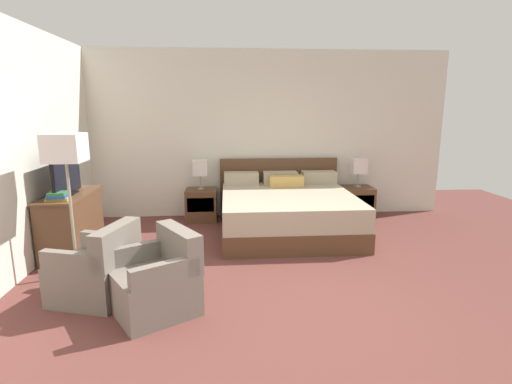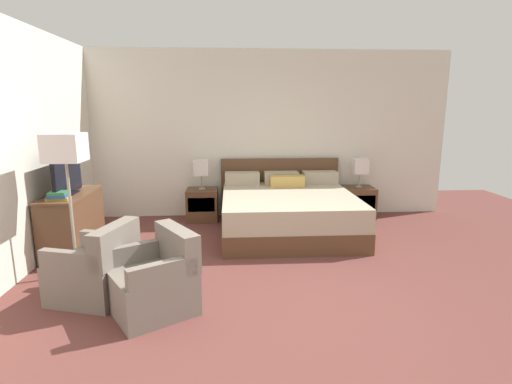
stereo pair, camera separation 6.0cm
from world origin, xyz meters
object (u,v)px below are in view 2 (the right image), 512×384
object	(u,v)px
nightstand_left	(202,205)
armchair_by_window	(97,270)
table_lamp_left	(201,168)
table_lamp_right	(360,166)
floor_lamp	(66,155)
book_red_cover	(58,199)
book_small_top	(58,193)
armchair_companion	(156,281)
nightstand_right	(358,202)
book_blue_cover	(58,196)
bed	(287,211)
tv	(67,171)
dresser	(72,222)

from	to	relation	value
nightstand_left	armchair_by_window	world-z (taller)	armchair_by_window
table_lamp_left	table_lamp_right	bearing A→B (deg)	0.00
nightstand_left	table_lamp_left	distance (m)	0.62
table_lamp_right	floor_lamp	xyz separation A→B (m)	(-3.94, -2.19, 0.48)
book_red_cover	book_small_top	world-z (taller)	book_small_top
armchair_by_window	armchair_companion	xyz separation A→B (m)	(0.63, -0.30, 0.00)
nightstand_right	table_lamp_left	xyz separation A→B (m)	(-2.66, 0.00, 0.62)
armchair_companion	floor_lamp	distance (m)	1.73
book_blue_cover	table_lamp_left	bearing A→B (deg)	49.05
book_red_cover	nightstand_right	bearing A→B (deg)	23.08
bed	table_lamp_right	bearing A→B (deg)	28.86
tv	armchair_companion	bearing A→B (deg)	-49.92
nightstand_right	dresser	distance (m)	4.48
table_lamp_left	armchair_by_window	world-z (taller)	table_lamp_left
nightstand_right	book_red_cover	bearing A→B (deg)	-156.92
dresser	bed	bearing A→B (deg)	13.30
nightstand_left	nightstand_right	distance (m)	2.66
armchair_by_window	armchair_companion	world-z (taller)	same
dresser	book_small_top	size ratio (longest dim) A/B	5.96
nightstand_left	floor_lamp	size ratio (longest dim) A/B	0.33
bed	book_blue_cover	xyz separation A→B (m)	(-2.90, -1.07, 0.51)
bed	dresser	size ratio (longest dim) A/B	1.86
book_small_top	armchair_by_window	bearing A→B (deg)	-53.27
bed	tv	size ratio (longest dim) A/B	2.51
armchair_by_window	floor_lamp	bearing A→B (deg)	126.72
table_lamp_right	book_blue_cover	xyz separation A→B (m)	(-4.23, -1.80, -0.05)
nightstand_left	book_blue_cover	size ratio (longest dim) A/B	2.53
table_lamp_right	book_small_top	size ratio (longest dim) A/B	2.58
table_lamp_left	dresser	world-z (taller)	table_lamp_left
table_lamp_left	nightstand_right	bearing A→B (deg)	-0.03
table_lamp_right	dresser	bearing A→B (deg)	-161.47
dresser	book_red_cover	world-z (taller)	book_red_cover
table_lamp_right	armchair_by_window	world-z (taller)	table_lamp_right
bed	book_red_cover	size ratio (longest dim) A/B	8.21
bed	nightstand_left	xyz separation A→B (m)	(-1.33, 0.73, -0.06)
table_lamp_right	floor_lamp	world-z (taller)	floor_lamp
armchair_by_window	floor_lamp	xyz separation A→B (m)	(-0.41, 0.56, 1.08)
dresser	armchair_companion	xyz separation A→B (m)	(1.35, -1.63, -0.12)
table_lamp_right	floor_lamp	size ratio (longest dim) A/B	0.31
dresser	tv	world-z (taller)	tv
book_small_top	nightstand_right	bearing A→B (deg)	23.07
nightstand_right	table_lamp_right	distance (m)	0.62
dresser	book_blue_cover	distance (m)	0.57
table_lamp_right	tv	distance (m)	4.48
table_lamp_right	book_blue_cover	world-z (taller)	table_lamp_right
tv	book_red_cover	distance (m)	0.45
bed	armchair_companion	distance (m)	2.79
floor_lamp	bed	bearing A→B (deg)	29.21
nightstand_left	table_lamp_right	distance (m)	2.74
table_lamp_left	table_lamp_right	distance (m)	2.66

